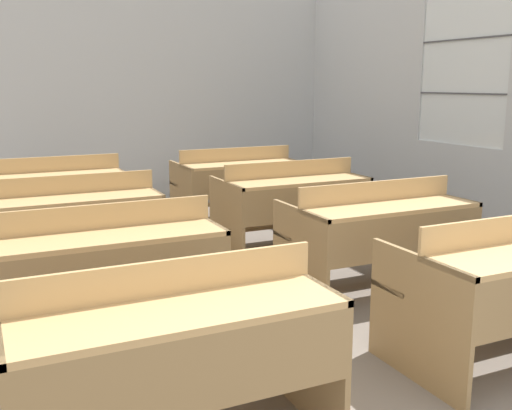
# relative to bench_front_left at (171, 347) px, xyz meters

# --- Properties ---
(wall_back) EXTENTS (5.92, 0.06, 2.81)m
(wall_back) POSITION_rel_bench_front_left_xyz_m (1.00, 5.48, 0.94)
(wall_back) COLOR silver
(wall_back) RESTS_ON ground_plane
(wall_right_with_window) EXTENTS (0.06, 6.88, 2.81)m
(wall_right_with_window) POSITION_rel_bench_front_left_xyz_m (3.92, 1.97, 0.92)
(wall_right_with_window) COLOR silver
(wall_right_with_window) RESTS_ON ground_plane
(bench_front_left) EXTENTS (1.31, 0.76, 0.82)m
(bench_front_left) POSITION_rel_bench_front_left_xyz_m (0.00, 0.00, 0.00)
(bench_front_left) COLOR #93744A
(bench_front_left) RESTS_ON ground_plane
(bench_second_left) EXTENTS (1.31, 0.76, 0.82)m
(bench_second_left) POSITION_rel_bench_front_left_xyz_m (0.00, 1.27, 0.00)
(bench_second_left) COLOR olive
(bench_second_left) RESTS_ON ground_plane
(bench_second_right) EXTENTS (1.31, 0.76, 0.82)m
(bench_second_right) POSITION_rel_bench_front_left_xyz_m (1.98, 1.26, 0.00)
(bench_second_right) COLOR #95774D
(bench_second_right) RESTS_ON ground_plane
(bench_third_left) EXTENTS (1.31, 0.76, 0.82)m
(bench_third_left) POSITION_rel_bench_front_left_xyz_m (-0.01, 2.53, 0.00)
(bench_third_left) COLOR #93744A
(bench_third_left) RESTS_ON ground_plane
(bench_third_right) EXTENTS (1.31, 0.76, 0.82)m
(bench_third_right) POSITION_rel_bench_front_left_xyz_m (1.96, 2.55, 0.00)
(bench_third_right) COLOR olive
(bench_third_right) RESTS_ON ground_plane
(bench_back_left) EXTENTS (1.31, 0.76, 0.82)m
(bench_back_left) POSITION_rel_bench_front_left_xyz_m (0.00, 3.83, 0.00)
(bench_back_left) COLOR #95774C
(bench_back_left) RESTS_ON ground_plane
(bench_back_right) EXTENTS (1.31, 0.76, 0.82)m
(bench_back_right) POSITION_rel_bench_front_left_xyz_m (1.96, 3.81, 0.00)
(bench_back_right) COLOR #96774D
(bench_back_right) RESTS_ON ground_plane
(wastepaper_bin) EXTENTS (0.26, 0.26, 0.29)m
(wastepaper_bin) POSITION_rel_bench_front_left_xyz_m (3.63, 4.64, -0.32)
(wastepaper_bin) COLOR #33477A
(wastepaper_bin) RESTS_ON ground_plane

